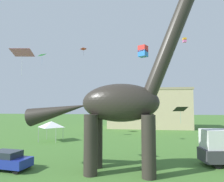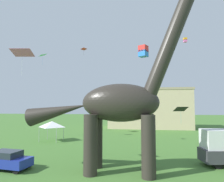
% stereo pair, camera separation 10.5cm
% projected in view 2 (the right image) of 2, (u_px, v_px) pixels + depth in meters
% --- Properties ---
extents(dinosaur_sculpture, '(14.79, 3.13, 15.46)m').
position_uv_depth(dinosaur_sculpture, '(119.00, 103.00, 16.77)').
color(dinosaur_sculpture, '#2D2823').
rests_on(dinosaur_sculpture, ground_plane).
extents(parked_sedan_left, '(4.40, 2.32, 1.55)m').
position_uv_depth(parked_sedan_left, '(6.00, 160.00, 17.13)').
color(parked_sedan_left, navy).
rests_on(parked_sedan_left, ground_plane).
extents(person_vendor_side, '(0.59, 0.26, 1.59)m').
position_uv_depth(person_vendor_side, '(216.00, 145.00, 22.94)').
color(person_vendor_side, '#6B6056').
rests_on(person_vendor_side, ground_plane).
extents(festival_canopy_tent, '(3.15, 3.15, 3.00)m').
position_uv_depth(festival_canopy_tent, '(52.00, 124.00, 31.23)').
color(festival_canopy_tent, '#B2B2B7').
rests_on(festival_canopy_tent, ground_plane).
extents(kite_high_left, '(1.95, 1.54, 2.24)m').
position_uv_depth(kite_high_left, '(22.00, 53.00, 17.75)').
color(kite_high_left, pink).
extents(kite_trailing, '(0.63, 0.63, 0.80)m').
position_uv_depth(kite_trailing, '(185.00, 40.00, 36.56)').
color(kite_trailing, orange).
extents(kite_mid_left, '(1.04, 1.04, 1.06)m').
position_uv_depth(kite_mid_left, '(180.00, 16.00, 28.41)').
color(kite_mid_left, yellow).
extents(kite_far_right, '(0.81, 0.81, 0.86)m').
position_uv_depth(kite_far_right, '(96.00, 108.00, 36.06)').
color(kite_far_right, black).
extents(kite_near_low, '(1.25, 1.25, 1.31)m').
position_uv_depth(kite_near_low, '(143.00, 51.00, 24.02)').
color(kite_near_low, red).
extents(kite_far_left, '(0.86, 0.96, 0.98)m').
position_uv_depth(kite_far_left, '(84.00, 49.00, 27.64)').
color(kite_far_left, red).
extents(kite_apex, '(1.92, 1.93, 2.03)m').
position_uv_depth(kite_apex, '(43.00, 55.00, 36.92)').
color(kite_apex, green).
extents(kite_near_high, '(1.67, 1.43, 1.88)m').
position_uv_depth(kite_near_high, '(181.00, 109.00, 22.43)').
color(kite_near_high, black).
extents(background_building_block, '(19.79, 9.10, 9.56)m').
position_uv_depth(background_building_block, '(149.00, 108.00, 50.49)').
color(background_building_block, '#CCB78E').
rests_on(background_building_block, ground_plane).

